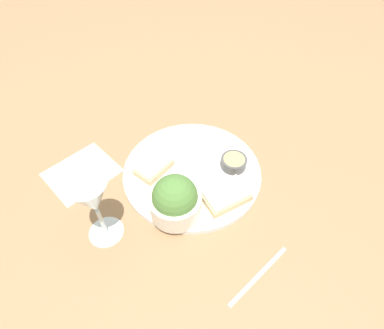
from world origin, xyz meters
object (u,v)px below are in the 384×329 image
Objects in this scene: sauce_ramekin at (234,162)px; wine_glass at (92,200)px; cheese_toast_far at (154,166)px; cheese_toast_near at (226,196)px; napkin at (82,172)px; fork at (259,275)px; salad_bowl at (175,200)px.

wine_glass is (-0.32, 0.08, 0.09)m from sauce_ramekin.
cheese_toast_far is 0.54× the size of wine_glass.
cheese_toast_near is 1.24× the size of cheese_toast_far.
wine_glass is 1.08× the size of napkin.
fork is (0.15, -0.29, -0.12)m from wine_glass.
fork is at bearing -62.48° from wine_glass.
sauce_ramekin is 0.20m from cheese_toast_far.
salad_bowl is at bearing 150.03° from cheese_toast_near.
salad_bowl is 0.13m from cheese_toast_far.
sauce_ramekin is 0.68× the size of cheese_toast_far.
cheese_toast_far is 0.21m from wine_glass.
fork is (-0.17, -0.21, -0.03)m from sauce_ramekin.
napkin is 0.96× the size of fork.
napkin is at bearing 136.04° from sauce_ramekin.
salad_bowl is 1.78× the size of sauce_ramekin.
napkin is (-0.13, 0.13, -0.02)m from cheese_toast_far.
napkin is at bearing 120.36° from cheese_toast_near.
salad_bowl reaches higher than fork.
cheese_toast_near is at bearing 61.46° from fork.
napkin is at bearing 133.95° from cheese_toast_far.
salad_bowl is 0.22m from fork.
cheese_toast_far reaches higher than fork.
cheese_toast_far is (-0.15, 0.13, -0.00)m from sauce_ramekin.
cheese_toast_near is 0.73× the size of napkin.
wine_glass is at bearing 165.82° from sauce_ramekin.
wine_glass reaches higher than salad_bowl.
wine_glass is (-0.18, -0.05, 0.10)m from cheese_toast_far.
cheese_toast_near is (0.10, -0.06, -0.03)m from salad_bowl.
salad_bowl is at bearing -109.65° from cheese_toast_far.
napkin is (0.05, 0.18, -0.12)m from wine_glass.
sauce_ramekin is 0.37× the size of wine_glass.
sauce_ramekin is 0.38m from napkin.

